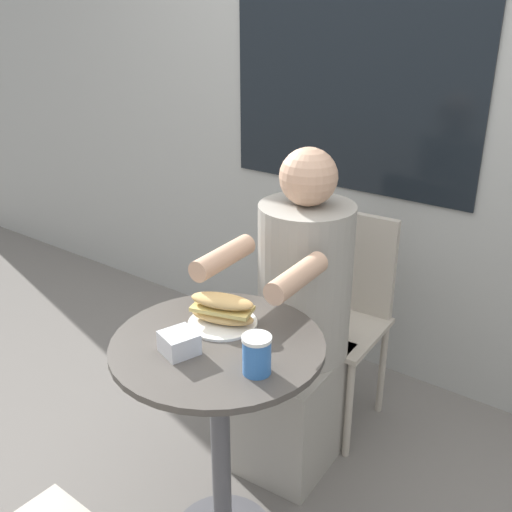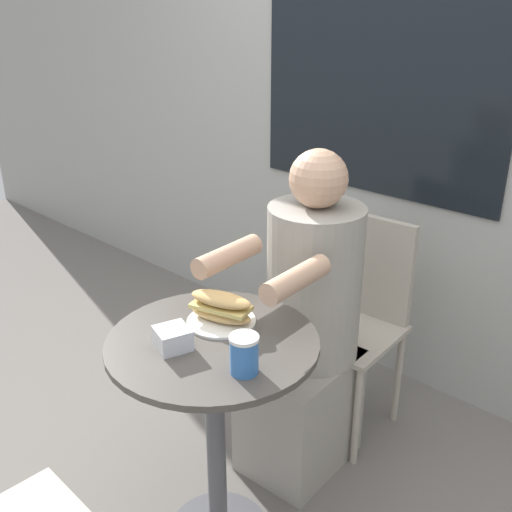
{
  "view_description": "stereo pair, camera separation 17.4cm",
  "coord_description": "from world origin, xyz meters",
  "px_view_note": "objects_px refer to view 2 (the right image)",
  "views": [
    {
      "loc": [
        0.95,
        -1.1,
        1.64
      ],
      "look_at": [
        0.0,
        0.18,
        0.95
      ],
      "focal_mm": 42.0,
      "sensor_mm": 36.0,
      "label": 1
    },
    {
      "loc": [
        1.08,
        -0.99,
        1.64
      ],
      "look_at": [
        0.0,
        0.18,
        0.95
      ],
      "focal_mm": 42.0,
      "sensor_mm": 36.0,
      "label": 2
    }
  ],
  "objects_px": {
    "seated_diner": "(307,338)",
    "drink_cup": "(244,354)",
    "cafe_table": "(215,401)",
    "diner_chair": "(359,305)",
    "sandwich_on_plate": "(221,310)"
  },
  "relations": [
    {
      "from": "cafe_table",
      "to": "sandwich_on_plate",
      "type": "distance_m",
      "value": 0.27
    },
    {
      "from": "cafe_table",
      "to": "diner_chair",
      "type": "distance_m",
      "value": 0.83
    },
    {
      "from": "cafe_table",
      "to": "drink_cup",
      "type": "bearing_deg",
      "value": -17.22
    },
    {
      "from": "diner_chair",
      "to": "drink_cup",
      "type": "xyz_separation_m",
      "value": [
        0.22,
        -0.89,
        0.29
      ]
    },
    {
      "from": "cafe_table",
      "to": "diner_chair",
      "type": "height_order",
      "value": "diner_chair"
    },
    {
      "from": "diner_chair",
      "to": "drink_cup",
      "type": "distance_m",
      "value": 0.96
    },
    {
      "from": "seated_diner",
      "to": "sandwich_on_plate",
      "type": "height_order",
      "value": "seated_diner"
    },
    {
      "from": "cafe_table",
      "to": "seated_diner",
      "type": "distance_m",
      "value": 0.49
    },
    {
      "from": "diner_chair",
      "to": "sandwich_on_plate",
      "type": "height_order",
      "value": "diner_chair"
    },
    {
      "from": "drink_cup",
      "to": "cafe_table",
      "type": "bearing_deg",
      "value": 162.78
    },
    {
      "from": "cafe_table",
      "to": "sandwich_on_plate",
      "type": "bearing_deg",
      "value": 121.18
    },
    {
      "from": "seated_diner",
      "to": "drink_cup",
      "type": "height_order",
      "value": "seated_diner"
    },
    {
      "from": "seated_diner",
      "to": "sandwich_on_plate",
      "type": "distance_m",
      "value": 0.48
    },
    {
      "from": "cafe_table",
      "to": "seated_diner",
      "type": "xyz_separation_m",
      "value": [
        -0.04,
        0.49,
        -0.01
      ]
    },
    {
      "from": "diner_chair",
      "to": "sandwich_on_plate",
      "type": "xyz_separation_m",
      "value": [
        -0.01,
        -0.75,
        0.27
      ]
    }
  ]
}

